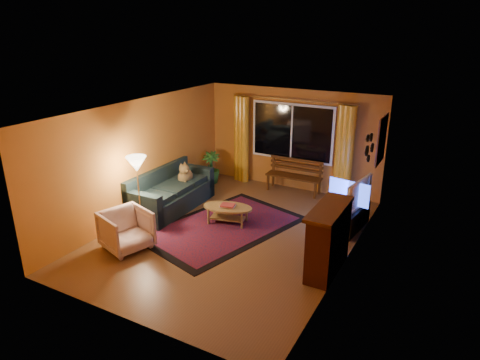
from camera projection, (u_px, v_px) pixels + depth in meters
The scene contains 22 objects.
floor at pixel (233, 234), 8.52m from camera, with size 4.50×6.00×0.02m, color brown.
ceiling at pixel (232, 109), 7.66m from camera, with size 4.50×6.00×0.02m, color white.
wall_back at pixel (292, 140), 10.58m from camera, with size 4.50×0.02×2.50m, color #C3752A.
wall_left at pixel (140, 158), 9.11m from camera, with size 0.02×6.00×2.50m, color #C3752A.
wall_right at pixel (351, 196), 7.08m from camera, with size 0.02×6.00×2.50m, color #C3752A.
window at pixel (292, 132), 10.46m from camera, with size 2.00×0.02×1.30m, color black.
curtain_rod at pixel (292, 100), 10.15m from camera, with size 0.03×0.03×3.20m, color #BF8C3F.
curtain_left at pixel (242, 139), 11.12m from camera, with size 0.36×0.36×2.24m, color gold.
curtain_right at pixel (344, 153), 9.91m from camera, with size 0.36×0.36×2.24m, color gold.
bench at pixel (293, 184), 10.59m from camera, with size 1.37×0.40×0.41m, color #3F1F08.
potted_plant at pixel (211, 168), 11.16m from camera, with size 0.47×0.47×0.83m, color #235B1E.
sofa at pixel (171, 190), 9.58m from camera, with size 0.95×2.21×0.90m, color black.
dog at pixel (185, 173), 9.88m from camera, with size 0.34×0.46×0.50m, color olive, non-canonical shape.
armchair at pixel (126, 228), 7.84m from camera, with size 0.79×0.74×0.82m, color beige.
floor_lamp at pixel (139, 193), 8.49m from camera, with size 0.26×0.26×1.54m, color #BF8C3F.
rug at pixel (223, 227), 8.80m from camera, with size 2.03×3.20×0.02m, color maroon.
coffee_table at pixel (228, 215), 8.93m from camera, with size 1.05×1.05×0.38m, color olive.
tv_console at pixel (351, 218), 8.66m from camera, with size 0.38×1.13×0.47m, color black.
television at pixel (354, 193), 8.47m from camera, with size 1.07×0.14×0.61m, color black.
fireplace at pixel (328, 241), 7.08m from camera, with size 0.40×1.20×1.10m, color maroon.
mirror_cluster at pixel (369, 146), 7.98m from camera, with size 0.06×0.60×0.56m, color black, non-canonical shape.
painting at pixel (382, 140), 8.98m from camera, with size 0.04×0.76×0.96m, color #CD602A.
Camera 1 is at (3.78, -6.64, 3.92)m, focal length 32.00 mm.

